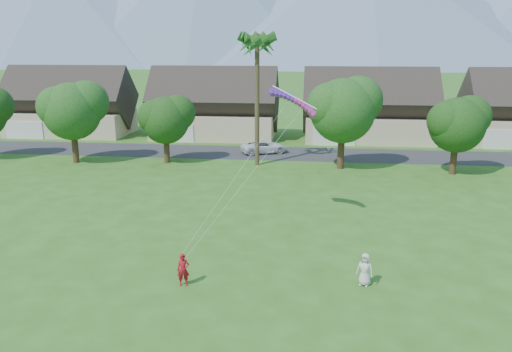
# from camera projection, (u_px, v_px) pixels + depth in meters

# --- Properties ---
(ground) EXTENTS (500.00, 500.00, 0.00)m
(ground) POSITION_uv_depth(u_px,v_px,m) (229.00, 323.00, 21.06)
(ground) COLOR #2D6019
(ground) RESTS_ON ground
(street) EXTENTS (90.00, 7.00, 0.01)m
(street) POSITION_uv_depth(u_px,v_px,m) (281.00, 153.00, 53.72)
(street) COLOR #2D2D30
(street) RESTS_ON ground
(kite_flyer) EXTENTS (0.67, 0.52, 1.63)m
(kite_flyer) POSITION_uv_depth(u_px,v_px,m) (183.00, 270.00, 24.16)
(kite_flyer) COLOR maroon
(kite_flyer) RESTS_ON ground
(watcher) EXTENTS (0.94, 0.78, 1.65)m
(watcher) POSITION_uv_depth(u_px,v_px,m) (365.00, 269.00, 24.19)
(watcher) COLOR silver
(watcher) RESTS_ON ground
(parked_car) EXTENTS (5.48, 4.09, 1.38)m
(parked_car) POSITION_uv_depth(u_px,v_px,m) (264.00, 147.00, 53.75)
(parked_car) COLOR white
(parked_car) RESTS_ON ground
(mountain_ridge) EXTENTS (540.00, 240.00, 70.00)m
(mountain_ridge) POSITION_uv_depth(u_px,v_px,m) (329.00, 9.00, 262.20)
(mountain_ridge) COLOR slate
(mountain_ridge) RESTS_ON ground
(houses_row) EXTENTS (72.75, 8.19, 8.86)m
(houses_row) POSITION_uv_depth(u_px,v_px,m) (290.00, 111.00, 61.42)
(houses_row) COLOR beige
(houses_row) RESTS_ON ground
(tree_row) EXTENTS (62.27, 6.67, 8.45)m
(tree_row) POSITION_uv_depth(u_px,v_px,m) (265.00, 116.00, 46.75)
(tree_row) COLOR #47301C
(tree_row) RESTS_ON ground
(fan_palm) EXTENTS (3.00, 3.00, 13.80)m
(fan_palm) POSITION_uv_depth(u_px,v_px,m) (257.00, 40.00, 45.63)
(fan_palm) COLOR #4C3D26
(fan_palm) RESTS_ON ground
(parafoil_kite) EXTENTS (3.27, 1.20, 0.50)m
(parafoil_kite) POSITION_uv_depth(u_px,v_px,m) (294.00, 100.00, 30.81)
(parafoil_kite) COLOR #621AC7
(parafoil_kite) RESTS_ON ground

